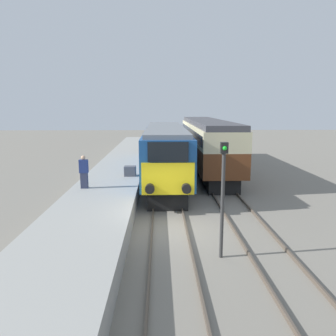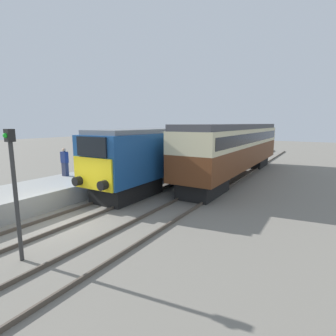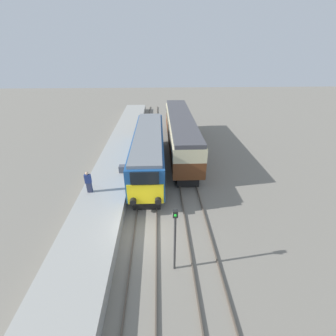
% 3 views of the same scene
% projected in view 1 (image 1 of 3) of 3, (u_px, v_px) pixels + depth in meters
% --- Properties ---
extents(ground_plane, '(120.00, 120.00, 0.00)m').
position_uv_depth(ground_plane, '(169.00, 230.00, 13.76)').
color(ground_plane, slate).
extents(platform_left, '(3.50, 50.00, 0.91)m').
position_uv_depth(platform_left, '(115.00, 179.00, 21.45)').
color(platform_left, gray).
rests_on(platform_left, ground_plane).
extents(rails_near_track, '(1.51, 60.00, 0.14)m').
position_uv_depth(rails_near_track, '(167.00, 196.00, 18.66)').
color(rails_near_track, '#4C4238').
rests_on(rails_near_track, ground_plane).
extents(rails_far_track, '(1.50, 60.00, 0.14)m').
position_uv_depth(rails_far_track, '(226.00, 196.00, 18.74)').
color(rails_far_track, '#4C4238').
rests_on(rails_far_track, ground_plane).
extents(locomotive, '(2.70, 14.12, 3.79)m').
position_uv_depth(locomotive, '(165.00, 152.00, 21.97)').
color(locomotive, black).
rests_on(locomotive, ground_plane).
extents(passenger_carriage, '(2.75, 16.56, 4.05)m').
position_uv_depth(passenger_carriage, '(207.00, 140.00, 26.39)').
color(passenger_carriage, black).
rests_on(passenger_carriage, ground_plane).
extents(person_on_platform, '(0.44, 0.26, 1.72)m').
position_uv_depth(person_on_platform, '(84.00, 172.00, 16.91)').
color(person_on_platform, '#2D334C').
rests_on(person_on_platform, platform_left).
extents(signal_post, '(0.24, 0.28, 3.96)m').
position_uv_depth(signal_post, '(223.00, 191.00, 10.80)').
color(signal_post, '#333333').
rests_on(signal_post, ground_plane).
extents(luggage_crate, '(0.70, 0.56, 0.60)m').
position_uv_depth(luggage_crate, '(130.00, 171.00, 20.06)').
color(luggage_crate, '#4C4C51').
rests_on(luggage_crate, platform_left).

